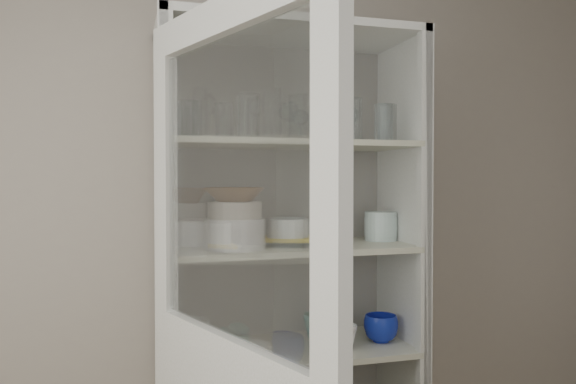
{
  "coord_description": "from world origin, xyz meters",
  "views": [
    {
      "loc": [
        -0.4,
        -0.83,
        1.52
      ],
      "look_at": [
        0.2,
        1.27,
        1.47
      ],
      "focal_mm": 35.0,
      "sensor_mm": 36.0,
      "label": 1
    }
  ],
  "objects": [
    {
      "name": "tumbler_0",
      "position": [
        -0.21,
        1.12,
        1.72
      ],
      "size": [
        0.07,
        0.07,
        0.12
      ],
      "primitive_type": "cylinder",
      "rotation": [
        0.0,
        0.0,
        0.19
      ],
      "color": "silver",
      "rests_on": "shelf_glass"
    },
    {
      "name": "wall_back",
      "position": [
        0.0,
        1.5,
        1.3
      ],
      "size": [
        3.6,
        0.02,
        2.6
      ],
      "primitive_type": "cube",
      "color": "#A3998F",
      "rests_on": "ground"
    },
    {
      "name": "measuring_cups",
      "position": [
        -0.01,
        1.23,
        0.88
      ],
      "size": [
        0.09,
        0.09,
        0.04
      ],
      "primitive_type": "cylinder",
      "color": "silver",
      "rests_on": "shelf_mugs"
    },
    {
      "name": "tumbler_4",
      "position": [
        0.4,
        1.11,
        1.74
      ],
      "size": [
        0.08,
        0.08,
        0.16
      ],
      "primitive_type": "cylinder",
      "rotation": [
        0.0,
        0.0,
        -0.08
      ],
      "color": "silver",
      "rests_on": "shelf_glass"
    },
    {
      "name": "white_canister",
      "position": [
        -0.16,
        1.29,
        0.92
      ],
      "size": [
        0.12,
        0.12,
        0.13
      ],
      "primitive_type": "cylinder",
      "rotation": [
        0.0,
        0.0,
        -0.16
      ],
      "color": "white",
      "rests_on": "shelf_mugs"
    },
    {
      "name": "goblet_3",
      "position": [
        0.49,
        1.36,
        1.75
      ],
      "size": [
        0.08,
        0.08,
        0.18
      ],
      "primitive_type": null,
      "color": "silver",
      "rests_on": "shelf_glass"
    },
    {
      "name": "mug_blue",
      "position": [
        0.58,
        1.23,
        0.91
      ],
      "size": [
        0.15,
        0.15,
        0.11
      ],
      "primitive_type": "imported",
      "rotation": [
        0.0,
        0.0,
        -0.14
      ],
      "color": "#0D299A",
      "rests_on": "shelf_mugs"
    },
    {
      "name": "plate_stack_front",
      "position": [
        -0.02,
        1.2,
        1.32
      ],
      "size": [
        0.22,
        0.22,
        0.11
      ],
      "primitive_type": "cylinder",
      "color": "white",
      "rests_on": "shelf_plates"
    },
    {
      "name": "goblet_0",
      "position": [
        -0.21,
        1.39,
        1.74
      ],
      "size": [
        0.07,
        0.07,
        0.17
      ],
      "primitive_type": null,
      "color": "silver",
      "rests_on": "shelf_glass"
    },
    {
      "name": "mug_teal",
      "position": [
        0.34,
        1.34,
        0.91
      ],
      "size": [
        0.13,
        0.13,
        0.1
      ],
      "primitive_type": "imported",
      "rotation": [
        0.0,
        0.0,
        -0.19
      ],
      "color": "#227B6F",
      "rests_on": "shelf_mugs"
    },
    {
      "name": "terracotta_bowl",
      "position": [
        -0.02,
        1.2,
        1.46
      ],
      "size": [
        0.28,
        0.28,
        0.05
      ],
      "primitive_type": "imported",
      "rotation": [
        0.0,
        0.0,
        -0.38
      ],
      "color": "brown",
      "rests_on": "cream_bowl"
    },
    {
      "name": "yellow_trivet",
      "position": [
        0.2,
        1.29,
        1.28
      ],
      "size": [
        0.24,
        0.24,
        0.01
      ],
      "primitive_type": "cube",
      "rotation": [
        0.0,
        0.0,
        -0.34
      ],
      "color": "gold",
      "rests_on": "glass_platter"
    },
    {
      "name": "tumbler_6",
      "position": [
        0.54,
        1.13,
        1.73
      ],
      "size": [
        0.07,
        0.07,
        0.14
      ],
      "primitive_type": "cylinder",
      "rotation": [
        0.0,
        0.0,
        -0.02
      ],
      "color": "silver",
      "rests_on": "shelf_glass"
    },
    {
      "name": "tumbler_3",
      "position": [
        0.28,
        1.16,
        1.72
      ],
      "size": [
        0.08,
        0.08,
        0.13
      ],
      "primitive_type": "cylinder",
      "rotation": [
        0.0,
        0.0,
        0.28
      ],
      "color": "silver",
      "rests_on": "shelf_glass"
    },
    {
      "name": "tumbler_9",
      "position": [
        -0.05,
        1.25,
        1.73
      ],
      "size": [
        0.09,
        0.09,
        0.14
      ],
      "primitive_type": "cylinder",
      "rotation": [
        0.0,
        0.0,
        -0.3
      ],
      "color": "silver",
      "rests_on": "shelf_glass"
    },
    {
      "name": "goblet_2",
      "position": [
        0.28,
        1.36,
        1.74
      ],
      "size": [
        0.07,
        0.07,
        0.15
      ],
      "primitive_type": null,
      "color": "silver",
      "rests_on": "shelf_glass"
    },
    {
      "name": "glass_platter",
      "position": [
        0.2,
        1.29,
        1.27
      ],
      "size": [
        0.37,
        0.37,
        0.02
      ],
      "primitive_type": "cylinder",
      "rotation": [
        0.0,
        0.0,
        -0.38
      ],
      "color": "silver",
      "rests_on": "shelf_plates"
    },
    {
      "name": "pantry_cabinet",
      "position": [
        0.2,
        1.34,
        0.94
      ],
      "size": [
        1.0,
        0.45,
        2.1
      ],
      "color": "beige",
      "rests_on": "floor"
    },
    {
      "name": "teal_jar",
      "position": [
        0.35,
        1.28,
        0.92
      ],
      "size": [
        0.1,
        0.1,
        0.12
      ],
      "color": "#227B6F",
      "rests_on": "shelf_mugs"
    },
    {
      "name": "cream_bowl",
      "position": [
        -0.02,
        1.2,
        1.4
      ],
      "size": [
        0.26,
        0.26,
        0.06
      ],
      "primitive_type": "cylinder",
      "rotation": [
        0.0,
        0.0,
        0.43
      ],
      "color": "beige",
      "rests_on": "plate_stack_front"
    },
    {
      "name": "mug_white",
      "position": [
        0.39,
        1.17,
        0.91
      ],
      "size": [
        0.12,
        0.12,
        0.1
      ],
      "primitive_type": "imported",
      "rotation": [
        0.0,
        0.0,
        0.12
      ],
      "color": "white",
      "rests_on": "shelf_mugs"
    },
    {
      "name": "tumbler_1",
      "position": [
        -0.19,
        1.16,
        1.73
      ],
      "size": [
        0.08,
        0.08,
        0.13
      ],
      "primitive_type": "cylinder",
      "rotation": [
        0.0,
        0.0,
        -0.26
      ],
      "color": "silver",
      "rests_on": "shelf_glass"
    },
    {
      "name": "white_ramekin",
      "position": [
        0.2,
        1.29,
        1.33
      ],
      "size": [
        0.2,
        0.2,
        0.07
      ],
      "primitive_type": "cylinder",
      "rotation": [
        0.0,
        0.0,
        -0.22
      ],
      "color": "white",
      "rests_on": "yellow_trivet"
    },
    {
      "name": "grey_bowl_stack",
      "position": [
        0.61,
        1.3,
        1.32
      ],
      "size": [
        0.13,
        0.13,
        0.12
      ],
      "primitive_type": "cylinder",
      "color": "silver",
      "rests_on": "shelf_plates"
    },
    {
      "name": "plate_stack_back",
      "position": [
        -0.12,
        1.4,
        1.31
      ],
      "size": [
        0.23,
        0.23,
        0.1
      ],
      "primitive_type": "cylinder",
      "color": "white",
      "rests_on": "shelf_plates"
    },
    {
      "name": "tumbler_2",
      "position": [
        0.01,
        1.11,
        1.74
      ],
      "size": [
        0.1,
        0.1,
        0.16
      ],
      "primitive_type": "cylinder",
      "rotation": [
        0.0,
        0.0,
        -0.42
      ],
      "color": "silver",
      "rests_on": "shelf_glass"
    },
    {
      "name": "goblet_1",
      "position": [
        0.23,
        1.39,
        1.76
      ],
      "size": [
        0.08,
        0.08,
        0.19
      ],
      "primitive_type": null,
      "color": "silver",
      "rests_on": "shelf_glass"
    },
    {
      "name": "tumbler_8",
      "position": [
        -0.17,
        1.3,
        1.73
      ],
      "size": [
        0.09,
        0.09,
        0.15
      ],
      "primitive_type": "cylinder",
      "rotation": [
        0.0,
        0.0,
        -0.31
      ],
      "color": "silver",
      "rests_on": "shelf_glass"
    },
    {
      "name": "tumbler_5",
      "position": [
        0.57,
        1.16,
        1.73
      ],
      "size": [
        0.09,
        0.09,
        0.15
      ],
      "primitive_type": "cylinder",
      "rotation": [
        0.0,
        0.0,
        -0.34
      ],
      "color": "silver",
      "rests_on": "shelf_glass"
    },
    {
      "name": "tumbler_7",
      "position": [
        -0.21,
        1.25,
        1.72
      ],
      "size": [
        0.06,
        0.06,
        0.12
      ],
      "primitive_type": "cylinder",
      "rotation": [
        0.0,
        0.0,
        0.02
      ],
      "color": "silver",
      "rests_on": "shelf_glass"
    }
  ]
}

